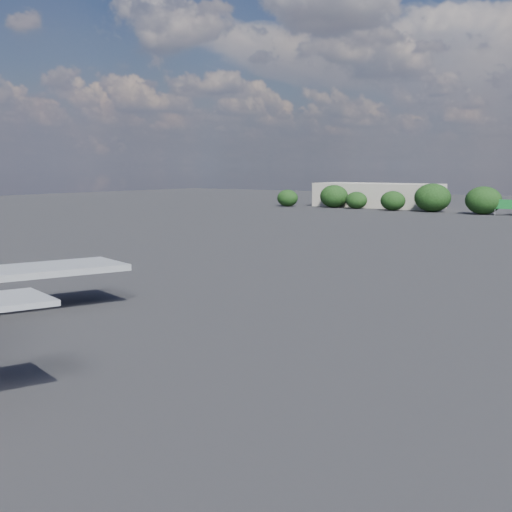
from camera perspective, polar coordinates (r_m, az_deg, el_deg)
The scene contains 3 objects.
ground at distance 97.29m, azimuth 9.14°, elevation -1.09°, with size 500.00×500.00×0.00m, color black.
terminal_building at distance 243.62m, azimuth 9.72°, elevation 4.81°, with size 42.00×16.00×8.00m.
highway_sign at distance 211.30m, azimuth 19.24°, elevation 3.91°, with size 6.00×0.30×4.50m.
Camera 1 is at (43.68, -25.81, 13.97)m, focal length 50.00 mm.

